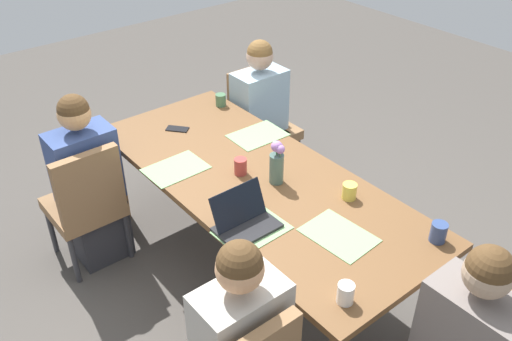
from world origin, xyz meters
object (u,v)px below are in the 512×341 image
object	(u,v)px
flower_vase	(277,162)
coffee_mug_far_left	(221,100)
person_far_left_mid	(260,122)
coffee_mug_centre_left	(346,293)
coffee_mug_near_left	(349,191)
chair_near_left_far	(86,201)
coffee_mug_near_right	(438,232)
chair_far_left_mid	(259,119)
coffee_mug_centre_right	(241,166)
phone_black	(177,129)
dining_table	(256,187)
laptop_near_left_near	(244,221)
person_near_left_far	(89,189)

from	to	relation	value
flower_vase	coffee_mug_far_left	world-z (taller)	flower_vase
person_far_left_mid	coffee_mug_centre_left	size ratio (longest dim) A/B	11.91
coffee_mug_near_left	chair_near_left_far	bearing A→B (deg)	-140.04
person_far_left_mid	coffee_mug_centre_left	world-z (taller)	person_far_left_mid
coffee_mug_near_right	chair_far_left_mid	bearing A→B (deg)	167.79
person_far_left_mid	chair_near_left_far	world-z (taller)	person_far_left_mid
coffee_mug_centre_right	phone_black	xyz separation A→B (m)	(-0.70, -0.01, -0.05)
coffee_mug_near_left	dining_table	bearing A→B (deg)	-150.21
flower_vase	laptop_near_left_near	size ratio (longest dim) A/B	0.86
chair_far_left_mid	coffee_mug_near_right	bearing A→B (deg)	-12.21
laptop_near_left_near	coffee_mug_near_left	distance (m)	0.64
chair_far_left_mid	coffee_mug_centre_right	xyz separation A→B (m)	(0.83, -0.82, 0.31)
chair_far_left_mid	chair_near_left_far	size ratio (longest dim) A/B	1.00
coffee_mug_far_left	chair_far_left_mid	bearing A→B (deg)	93.87
dining_table	person_far_left_mid	world-z (taller)	person_far_left_mid
coffee_mug_near_right	dining_table	bearing A→B (deg)	-160.51
person_near_left_far	laptop_near_left_near	world-z (taller)	person_near_left_far
coffee_mug_near_left	coffee_mug_centre_left	xyz separation A→B (m)	(0.52, -0.58, 0.00)
coffee_mug_near_left	coffee_mug_far_left	distance (m)	1.39
coffee_mug_far_left	phone_black	distance (m)	0.46
coffee_mug_centre_left	coffee_mug_near_right	bearing A→B (deg)	89.38
coffee_mug_centre_left	coffee_mug_far_left	distance (m)	2.03
dining_table	laptop_near_left_near	distance (m)	0.48
chair_far_left_mid	dining_table	bearing A→B (deg)	-40.15
chair_far_left_mid	coffee_mug_far_left	world-z (taller)	chair_far_left_mid
flower_vase	coffee_mug_far_left	distance (m)	1.06
dining_table	coffee_mug_near_right	distance (m)	1.09
coffee_mug_centre_left	dining_table	bearing A→B (deg)	163.12
coffee_mug_near_left	coffee_mug_near_right	bearing A→B (deg)	8.74
chair_far_left_mid	coffee_mug_near_right	world-z (taller)	chair_far_left_mid
person_near_left_far	coffee_mug_centre_right	size ratio (longest dim) A/B	11.78
chair_near_left_far	flower_vase	size ratio (longest dim) A/B	3.28
person_near_left_far	coffee_mug_centre_right	world-z (taller)	person_near_left_far
chair_far_left_mid	coffee_mug_near_right	size ratio (longest dim) A/B	8.53
dining_table	person_near_left_far	distance (m)	1.11
person_near_left_far	flower_vase	bearing A→B (deg)	39.32
flower_vase	coffee_mug_centre_left	distance (m)	0.98
person_far_left_mid	coffee_mug_near_right	distance (m)	1.92
coffee_mug_near_right	coffee_mug_centre_right	size ratio (longest dim) A/B	1.04
person_far_left_mid	coffee_mug_far_left	bearing A→B (deg)	-98.35
chair_far_left_mid	coffee_mug_near_left	bearing A→B (deg)	-19.57
dining_table	coffee_mug_near_left	world-z (taller)	coffee_mug_near_left
coffee_mug_near_left	coffee_mug_centre_left	bearing A→B (deg)	-48.17
person_near_left_far	coffee_mug_near_right	size ratio (longest dim) A/B	11.32
coffee_mug_centre_left	coffee_mug_centre_right	size ratio (longest dim) A/B	0.99
phone_black	chair_near_left_far	bearing A→B (deg)	-127.91
chair_far_left_mid	chair_near_left_far	bearing A→B (deg)	-84.21
laptop_near_left_near	coffee_mug_centre_right	xyz separation A→B (m)	(-0.41, 0.29, 0.01)
laptop_near_left_near	coffee_mug_far_left	world-z (taller)	laptop_near_left_near
person_far_left_mid	coffee_mug_centre_right	world-z (taller)	person_far_left_mid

